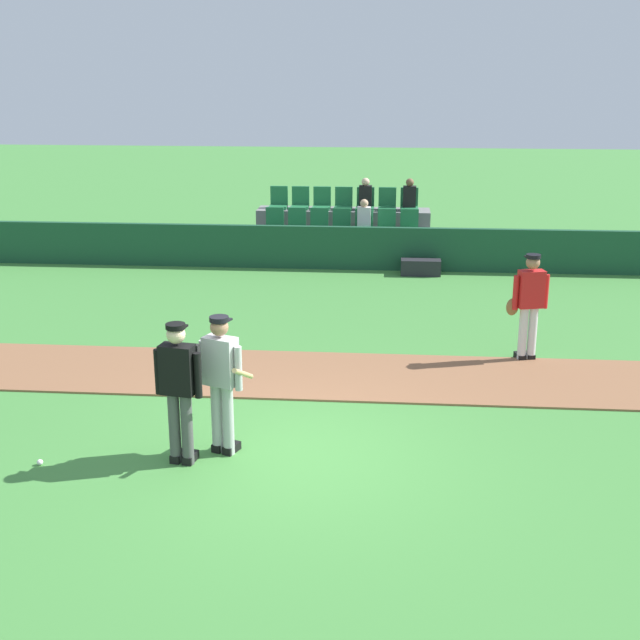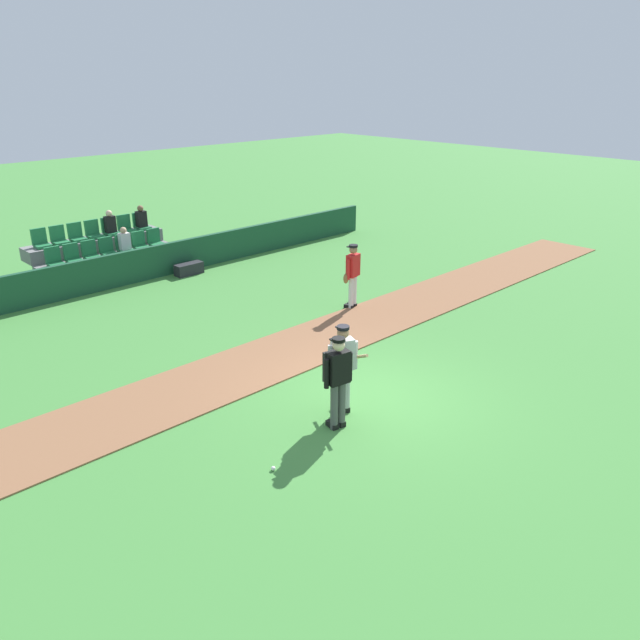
% 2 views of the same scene
% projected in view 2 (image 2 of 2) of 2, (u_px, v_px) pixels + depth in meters
% --- Properties ---
extents(ground_plane, '(80.00, 80.00, 0.00)m').
position_uv_depth(ground_plane, '(370.00, 398.00, 12.41)').
color(ground_plane, '#42843A').
extents(infield_dirt_path, '(28.00, 2.06, 0.03)m').
position_uv_depth(infield_dirt_path, '(280.00, 355.00, 14.25)').
color(infield_dirt_path, brown).
rests_on(infield_dirt_path, ground).
extents(dugout_fence, '(20.00, 0.16, 1.01)m').
position_uv_depth(dugout_fence, '(126.00, 268.00, 18.82)').
color(dugout_fence, '#19472D').
rests_on(dugout_fence, ground).
extents(stadium_bleachers, '(4.45, 2.10, 1.90)m').
position_uv_depth(stadium_bleachers, '(104.00, 259.00, 19.81)').
color(stadium_bleachers, slate).
rests_on(stadium_bleachers, ground).
extents(batter_grey_jersey, '(0.61, 0.80, 1.76)m').
position_uv_depth(batter_grey_jersey, '(343.00, 366.00, 11.54)').
color(batter_grey_jersey, '#B2B2B2').
rests_on(batter_grey_jersey, ground).
extents(umpire_home_plate, '(0.58, 0.35, 1.76)m').
position_uv_depth(umpire_home_plate, '(337.00, 377.00, 11.04)').
color(umpire_home_plate, '#4C4C4C').
rests_on(umpire_home_plate, ground).
extents(runner_red_jersey, '(0.67, 0.37, 1.76)m').
position_uv_depth(runner_red_jersey, '(352.00, 274.00, 16.77)').
color(runner_red_jersey, silver).
rests_on(runner_red_jersey, ground).
extents(baseball, '(0.07, 0.07, 0.07)m').
position_uv_depth(baseball, '(273.00, 468.00, 10.15)').
color(baseball, white).
rests_on(baseball, ground).
extents(equipment_bag, '(0.90, 0.36, 0.36)m').
position_uv_depth(equipment_bag, '(189.00, 269.00, 19.87)').
color(equipment_bag, '#232328').
rests_on(equipment_bag, ground).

